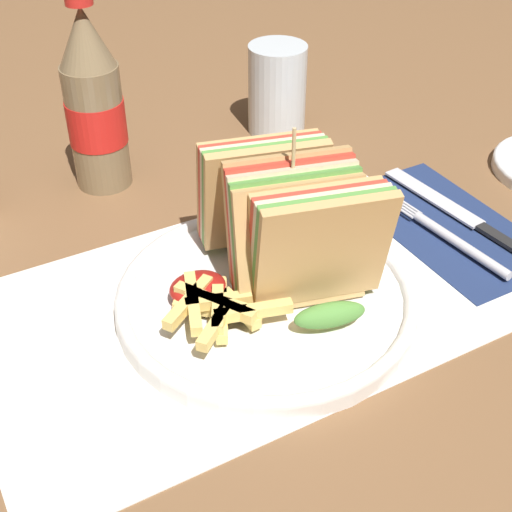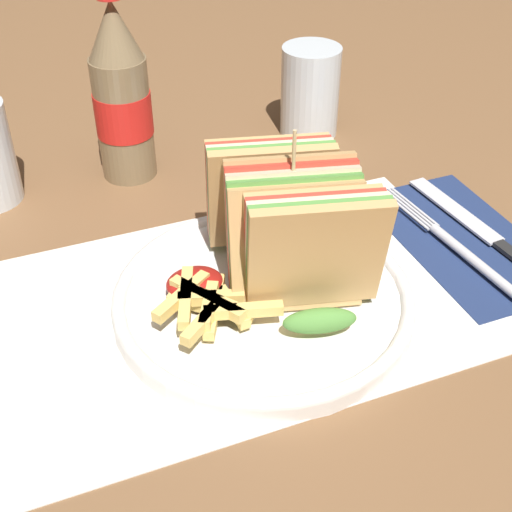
% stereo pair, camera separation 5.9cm
% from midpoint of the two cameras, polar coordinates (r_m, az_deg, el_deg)
% --- Properties ---
extents(ground_plane, '(4.00, 4.00, 0.00)m').
position_cam_midpoint_polar(ground_plane, '(0.60, -1.59, -4.72)').
color(ground_plane, brown).
extents(placemat, '(0.44, 0.27, 0.00)m').
position_cam_midpoint_polar(placemat, '(0.60, -4.04, -4.01)').
color(placemat, silver).
rests_on(placemat, ground_plane).
extents(plate_main, '(0.25, 0.25, 0.02)m').
position_cam_midpoint_polar(plate_main, '(0.60, -1.91, -3.41)').
color(plate_main, white).
rests_on(plate_main, ground_plane).
extents(club_sandwich, '(0.12, 0.19, 0.14)m').
position_cam_midpoint_polar(club_sandwich, '(0.58, -0.17, 2.49)').
color(club_sandwich, tan).
rests_on(club_sandwich, plate_main).
extents(fries_pile, '(0.10, 0.09, 0.02)m').
position_cam_midpoint_polar(fries_pile, '(0.56, -6.16, -4.26)').
color(fries_pile, '#E5C166').
rests_on(fries_pile, plate_main).
extents(ketchup_blob, '(0.05, 0.04, 0.02)m').
position_cam_midpoint_polar(ketchup_blob, '(0.58, -7.59, -2.64)').
color(ketchup_blob, maroon).
rests_on(ketchup_blob, plate_main).
extents(napkin, '(0.12, 0.21, 0.00)m').
position_cam_midpoint_polar(napkin, '(0.71, 12.74, 2.38)').
color(napkin, navy).
rests_on(napkin, ground_plane).
extents(fork, '(0.03, 0.19, 0.01)m').
position_cam_midpoint_polar(fork, '(0.69, 12.56, 1.62)').
color(fork, silver).
rests_on(fork, napkin).
extents(knife, '(0.03, 0.21, 0.00)m').
position_cam_midpoint_polar(knife, '(0.72, 14.18, 2.98)').
color(knife, black).
rests_on(knife, napkin).
extents(coke_bottle_near, '(0.06, 0.06, 0.21)m').
position_cam_midpoint_polar(coke_bottle_near, '(0.75, -15.10, 11.58)').
color(coke_bottle_near, '#7A6647').
rests_on(coke_bottle_near, ground_plane).
extents(glass_near, '(0.07, 0.07, 0.10)m').
position_cam_midpoint_polar(glass_near, '(0.85, -0.34, 12.70)').
color(glass_near, silver).
rests_on(glass_near, ground_plane).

